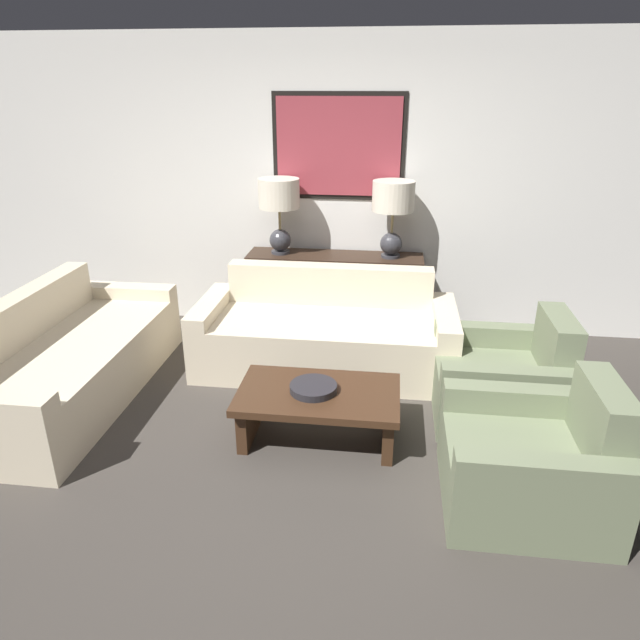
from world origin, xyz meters
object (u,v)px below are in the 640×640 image
object	(u,v)px
decorative_bowl	(313,388)
armchair_near_back_wall	(504,381)
console_table	(334,295)
couch_by_back_wall	(326,336)
table_lamp_left	(279,203)
couch_by_side	(68,362)
coffee_table	(318,404)
armchair_near_camera	(533,463)
table_lamp_right	(393,206)

from	to	relation	value
decorative_bowl	armchair_near_back_wall	xyz separation A→B (m)	(1.30, 0.48, -0.12)
console_table	couch_by_back_wall	bearing A→B (deg)	-90.00
table_lamp_left	couch_by_back_wall	xyz separation A→B (m)	(0.50, -0.70, -0.96)
decorative_bowl	armchair_near_back_wall	world-z (taller)	armchair_near_back_wall
couch_by_side	coffee_table	size ratio (longest dim) A/B	1.99
armchair_near_camera	decorative_bowl	bearing A→B (deg)	160.01
coffee_table	couch_by_side	bearing A→B (deg)	170.10
armchair_near_back_wall	armchair_near_camera	world-z (taller)	same
couch_by_side	coffee_table	xyz separation A→B (m)	(1.95, -0.34, -0.01)
couch_by_back_wall	couch_by_side	xyz separation A→B (m)	(-1.87, -0.73, 0.00)
table_lamp_right	coffee_table	distance (m)	2.07
decorative_bowl	coffee_table	bearing A→B (deg)	3.89
decorative_bowl	couch_by_back_wall	bearing A→B (deg)	92.47
console_table	couch_by_back_wall	size ratio (longest dim) A/B	0.76
armchair_near_back_wall	armchair_near_camera	xyz separation A→B (m)	(0.00, -0.95, 0.00)
console_table	coffee_table	size ratio (longest dim) A/B	1.51
couch_by_back_wall	decorative_bowl	bearing A→B (deg)	-87.53
coffee_table	decorative_bowl	size ratio (longest dim) A/B	3.42
console_table	armchair_near_back_wall	distance (m)	1.88
armchair_near_camera	armchair_near_back_wall	bearing A→B (deg)	90.00
table_lamp_left	armchair_near_camera	bearing A→B (deg)	-50.55
console_table	table_lamp_left	xyz separation A→B (m)	(-0.50, 0.00, 0.85)
couch_by_back_wall	couch_by_side	size ratio (longest dim) A/B	1.00
table_lamp_right	decorative_bowl	distance (m)	2.02
couch_by_side	armchair_near_back_wall	distance (m)	3.22
armchair_near_back_wall	table_lamp_right	bearing A→B (deg)	123.00
console_table	table_lamp_right	world-z (taller)	table_lamp_right
table_lamp_left	couch_by_back_wall	distance (m)	1.29
console_table	table_lamp_right	bearing A→B (deg)	0.00
couch_by_back_wall	couch_by_side	bearing A→B (deg)	-158.56
console_table	armchair_near_camera	xyz separation A→B (m)	(1.35, -2.25, -0.12)
couch_by_side	armchair_near_back_wall	xyz separation A→B (m)	(3.22, 0.14, -0.01)
couch_by_back_wall	couch_by_side	distance (m)	2.01
table_lamp_left	coffee_table	bearing A→B (deg)	-71.82
armchair_near_back_wall	decorative_bowl	bearing A→B (deg)	-159.84
coffee_table	table_lamp_left	bearing A→B (deg)	108.18
armchair_near_back_wall	console_table	bearing A→B (deg)	136.05
couch_by_back_wall	armchair_near_camera	xyz separation A→B (m)	(1.35, -1.55, -0.01)
couch_by_side	decorative_bowl	bearing A→B (deg)	-10.13
armchair_near_back_wall	couch_by_side	bearing A→B (deg)	-177.59
couch_by_back_wall	couch_by_side	world-z (taller)	same
table_lamp_left	armchair_near_back_wall	bearing A→B (deg)	-35.06
couch_by_side	decorative_bowl	xyz separation A→B (m)	(1.92, -0.34, 0.11)
table_lamp_right	console_table	bearing A→B (deg)	180.00
table_lamp_right	decorative_bowl	xyz separation A→B (m)	(-0.46, -1.78, -0.85)
couch_by_side	armchair_near_back_wall	bearing A→B (deg)	2.41
console_table	coffee_table	distance (m)	1.78
decorative_bowl	armchair_near_camera	size ratio (longest dim) A/B	0.35
decorative_bowl	armchair_near_camera	distance (m)	1.39
couch_by_back_wall	decorative_bowl	distance (m)	1.08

